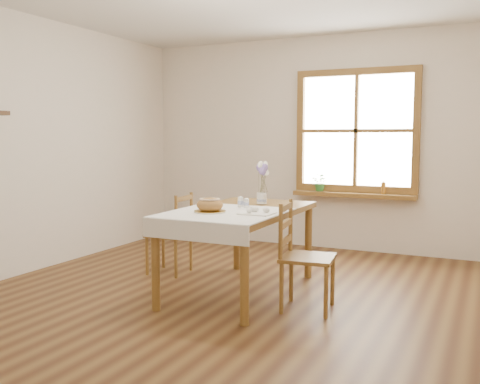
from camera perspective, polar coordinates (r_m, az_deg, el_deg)
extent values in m
plane|color=brown|center=(4.60, -1.64, -11.58)|extent=(5.00, 5.00, 0.00)
cube|color=silver|center=(6.71, 8.15, 5.18)|extent=(4.50, 0.10, 2.60)
cube|color=silver|center=(5.77, -22.05, 4.68)|extent=(0.10, 5.00, 2.60)
cube|color=brown|center=(6.58, 12.41, 12.42)|extent=(1.46, 0.08, 0.08)
cube|color=brown|center=(6.57, 12.14, 0.37)|extent=(1.46, 0.08, 0.08)
cube|color=brown|center=(6.73, 6.51, 6.48)|extent=(0.08, 0.08, 1.30)
cube|color=brown|center=(6.41, 18.32, 6.24)|extent=(0.08, 0.08, 1.30)
cube|color=brown|center=(6.54, 12.28, 6.40)|extent=(0.04, 0.06, 1.30)
cube|color=brown|center=(6.54, 12.28, 6.40)|extent=(1.30, 0.06, 0.04)
cube|color=white|center=(6.57, 12.34, 6.39)|extent=(1.30, 0.01, 1.30)
cube|color=brown|center=(6.51, 12.01, -0.29)|extent=(1.46, 0.20, 0.05)
cube|color=brown|center=(4.70, 0.00, -2.12)|extent=(0.90, 1.60, 0.05)
cylinder|color=brown|center=(4.33, -8.99, -7.95)|extent=(0.07, 0.07, 0.70)
cylinder|color=brown|center=(3.96, 0.49, -9.23)|extent=(0.07, 0.07, 0.70)
cylinder|color=brown|center=(5.59, -0.34, -4.72)|extent=(0.07, 0.07, 0.70)
cylinder|color=brown|center=(5.30, 7.30, -5.36)|extent=(0.07, 0.07, 0.70)
cube|color=white|center=(4.43, -1.70, -2.24)|extent=(0.91, 0.99, 0.01)
cylinder|color=silver|center=(4.42, -3.23, -2.10)|extent=(0.29, 0.29, 0.01)
ellipsoid|color=#B37B3F|center=(4.41, -3.24, -1.23)|extent=(0.22, 0.22, 0.12)
cube|color=white|center=(4.33, 1.84, -2.28)|extent=(0.27, 0.23, 0.01)
cylinder|color=silver|center=(4.73, 0.07, -1.04)|extent=(0.07, 0.07, 0.10)
cylinder|color=silver|center=(4.68, 0.67, -1.17)|extent=(0.05, 0.05, 0.09)
cylinder|color=silver|center=(4.99, 2.32, -0.77)|extent=(0.11, 0.11, 0.10)
imported|color=#31742E|center=(6.61, 8.58, 0.81)|extent=(0.25, 0.26, 0.17)
cylinder|color=#A1651D|center=(6.43, 15.05, 0.45)|extent=(0.07, 0.07, 0.15)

